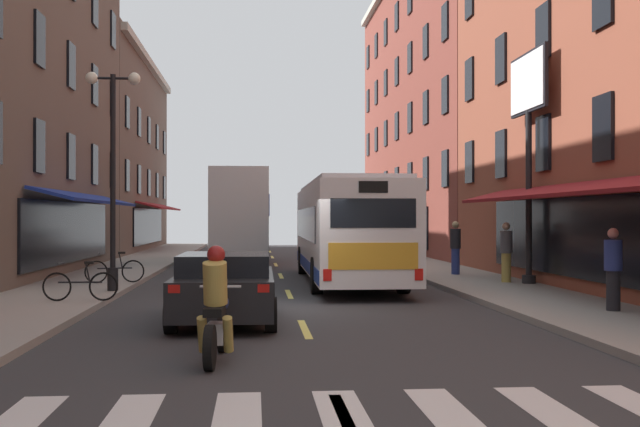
# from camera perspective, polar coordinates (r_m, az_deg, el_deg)

# --- Properties ---
(ground_plane) EXTENTS (34.80, 80.00, 0.10)m
(ground_plane) POSITION_cam_1_polar(r_m,az_deg,el_deg) (17.84, -1.88, -7.09)
(ground_plane) COLOR #333335
(lane_centre_dashes) EXTENTS (0.14, 73.90, 0.01)m
(lane_centre_dashes) POSITION_cam_1_polar(r_m,az_deg,el_deg) (17.58, -1.83, -7.02)
(lane_centre_dashes) COLOR #DBCC4C
(lane_centre_dashes) RESTS_ON ground
(crosswalk_near) EXTENTS (7.10, 2.80, 0.01)m
(crosswalk_near) POSITION_cam_1_polar(r_m,az_deg,el_deg) (8.01, 1.99, -15.16)
(crosswalk_near) COLOR silver
(crosswalk_near) RESTS_ON ground
(sidewalk_left) EXTENTS (3.00, 80.00, 0.14)m
(sidewalk_left) POSITION_cam_1_polar(r_m,az_deg,el_deg) (18.48, -20.59, -6.46)
(sidewalk_left) COLOR gray
(sidewalk_left) RESTS_ON ground
(sidewalk_right) EXTENTS (3.00, 80.00, 0.14)m
(sidewalk_right) POSITION_cam_1_polar(r_m,az_deg,el_deg) (19.06, 16.24, -6.28)
(sidewalk_right) COLOR gray
(sidewalk_right) RESTS_ON ground
(billboard_sign) EXTENTS (0.40, 2.80, 6.75)m
(billboard_sign) POSITION_cam_1_polar(r_m,az_deg,el_deg) (23.47, 15.18, 7.56)
(billboard_sign) COLOR black
(billboard_sign) RESTS_ON sidewalk_right
(transit_bus) EXTENTS (2.75, 11.97, 3.15)m
(transit_bus) POSITION_cam_1_polar(r_m,az_deg,el_deg) (24.29, 1.95, -1.26)
(transit_bus) COLOR white
(transit_bus) RESTS_ON ground
(box_truck) EXTENTS (2.50, 7.98, 4.11)m
(box_truck) POSITION_cam_1_polar(r_m,az_deg,el_deg) (34.37, -5.92, -0.24)
(box_truck) COLOR black
(box_truck) RESTS_ON ground
(sedan_near) EXTENTS (1.96, 4.27, 1.42)m
(sedan_near) POSITION_cam_1_polar(r_m,az_deg,el_deg) (43.20, -5.58, -2.07)
(sedan_near) COLOR silver
(sedan_near) RESTS_ON ground
(sedan_mid) EXTENTS (2.02, 4.38, 1.35)m
(sedan_mid) POSITION_cam_1_polar(r_m,az_deg,el_deg) (15.31, -7.03, -5.38)
(sedan_mid) COLOR black
(sedan_mid) RESTS_ON ground
(motorcycle_rider) EXTENTS (0.62, 2.07, 1.66)m
(motorcycle_rider) POSITION_cam_1_polar(r_m,az_deg,el_deg) (11.20, -7.70, -7.22)
(motorcycle_rider) COLOR black
(motorcycle_rider) RESTS_ON ground
(bicycle_near) EXTENTS (1.68, 0.56, 0.91)m
(bicycle_near) POSITION_cam_1_polar(r_m,az_deg,el_deg) (23.49, -14.94, -4.10)
(bicycle_near) COLOR black
(bicycle_near) RESTS_ON sidewalk_left
(bicycle_mid) EXTENTS (1.71, 0.48, 0.91)m
(bicycle_mid) POSITION_cam_1_polar(r_m,az_deg,el_deg) (18.62, -17.31, -5.09)
(bicycle_mid) COLOR black
(bicycle_mid) RESTS_ON sidewalk_left
(pedestrian_near) EXTENTS (0.44, 0.52, 1.78)m
(pedestrian_near) POSITION_cam_1_polar(r_m,az_deg,el_deg) (23.59, 13.62, -2.66)
(pedestrian_near) COLOR #B29947
(pedestrian_near) RESTS_ON sidewalk_right
(pedestrian_mid) EXTENTS (0.36, 0.36, 1.70)m
(pedestrian_mid) POSITION_cam_1_polar(r_m,az_deg,el_deg) (17.01, 20.87, -3.80)
(pedestrian_mid) COLOR black
(pedestrian_mid) RESTS_ON sidewalk_right
(pedestrian_far) EXTENTS (0.36, 0.36, 1.80)m
(pedestrian_far) POSITION_cam_1_polar(r_m,az_deg,el_deg) (26.48, 9.99, -2.44)
(pedestrian_far) COLOR navy
(pedestrian_far) RESTS_ON sidewalk_right
(street_lamp_twin) EXTENTS (1.42, 0.32, 5.75)m
(street_lamp_twin) POSITION_cam_1_polar(r_m,az_deg,el_deg) (20.97, -15.07, 3.12)
(street_lamp_twin) COLOR black
(street_lamp_twin) RESTS_ON sidewalk_left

